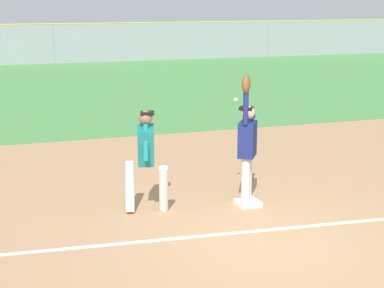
# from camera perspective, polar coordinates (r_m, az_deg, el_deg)

# --- Properties ---
(ground_plane) EXTENTS (80.48, 80.48, 0.00)m
(ground_plane) POSITION_cam_1_polar(r_m,az_deg,el_deg) (9.30, 6.72, -8.97)
(ground_plane) COLOR tan
(outfield_grass) EXTENTS (50.87, 19.25, 0.01)m
(outfield_grass) POSITION_cam_1_polar(r_m,az_deg,el_deg) (25.57, -9.98, 5.15)
(outfield_grass) COLOR #4C8C47
(outfield_grass) RESTS_ON ground_plane
(chalk_foul_line) EXTENTS (11.97, 1.02, 0.01)m
(chalk_foul_line) POSITION_cam_1_polar(r_m,az_deg,el_deg) (9.22, -16.24, -9.58)
(chalk_foul_line) COLOR white
(chalk_foul_line) RESTS_ON ground_plane
(first_base) EXTENTS (0.39, 0.39, 0.08)m
(first_base) POSITION_cam_1_polar(r_m,az_deg,el_deg) (10.88, 5.11, -5.36)
(first_base) COLOR white
(first_base) RESTS_ON ground_plane
(fielder) EXTENTS (0.59, 0.81, 2.28)m
(fielder) POSITION_cam_1_polar(r_m,az_deg,el_deg) (10.65, 5.04, 0.27)
(fielder) COLOR silver
(fielder) RESTS_ON ground_plane
(runner) EXTENTS (0.76, 0.83, 1.72)m
(runner) POSITION_cam_1_polar(r_m,az_deg,el_deg) (10.25, -4.20, -0.94)
(runner) COLOR white
(runner) RESTS_ON ground_plane
(baseball) EXTENTS (0.07, 0.07, 0.07)m
(baseball) POSITION_cam_1_polar(r_m,az_deg,el_deg) (10.71, 4.01, 4.04)
(baseball) COLOR white
(outfield_fence) EXTENTS (50.95, 0.08, 2.15)m
(outfield_fence) POSITION_cam_1_polar(r_m,az_deg,el_deg) (34.97, -12.49, 8.92)
(outfield_fence) COLOR #93999E
(outfield_fence) RESTS_ON ground_plane
(parked_car_black) EXTENTS (4.53, 2.37, 1.25)m
(parked_car_black) POSITION_cam_1_polar(r_m,az_deg,el_deg) (38.34, -11.64, 8.70)
(parked_car_black) COLOR black
(parked_car_black) RESTS_ON ground_plane
(parked_car_white) EXTENTS (4.52, 2.35, 1.25)m
(parked_car_white) POSITION_cam_1_polar(r_m,az_deg,el_deg) (38.94, -5.04, 8.99)
(parked_car_white) COLOR white
(parked_car_white) RESTS_ON ground_plane
(parked_car_tan) EXTENTS (4.57, 2.47, 1.25)m
(parked_car_tan) POSITION_cam_1_polar(r_m,az_deg,el_deg) (40.63, 1.79, 9.20)
(parked_car_tan) COLOR tan
(parked_car_tan) RESTS_ON ground_plane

